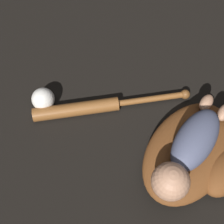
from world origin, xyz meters
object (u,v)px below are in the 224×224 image
Objects in this scene: baseball_bat at (92,107)px; baseball at (43,99)px; baby_figure at (189,151)px; baseball_glove at (195,154)px.

baseball is at bearing -45.88° from baseball_bat.
baby_figure is at bearing 115.30° from baseball.
baseball_bat is at bearing -73.63° from baby_figure.
baby_figure is at bearing -7.36° from baseball_glove.
baseball_bat is (0.14, -0.33, -0.02)m from baseball_glove.
baseball_glove is 0.09m from baby_figure.
baby_figure reaches higher than baseball_glove.
baseball_glove is at bearing 172.64° from baby_figure.
baseball_glove is 0.89× the size of baseball_bat.
baseball is (0.21, -0.44, -0.08)m from baby_figure.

